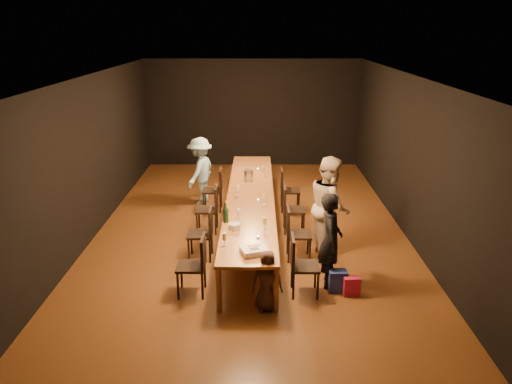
{
  "coord_description": "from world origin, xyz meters",
  "views": [
    {
      "loc": [
        0.15,
        -9.09,
        3.86
      ],
      "look_at": [
        0.11,
        -0.54,
        1.0
      ],
      "focal_mm": 35.0,
      "sensor_mm": 36.0,
      "label": 1
    }
  ],
  "objects_px": {
    "chair_right_1": "(299,234)",
    "chair_left_2": "(207,209)",
    "chair_right_3": "(290,190)",
    "ice_bucket": "(249,175)",
    "birthday_cake": "(254,251)",
    "chair_right_0": "(305,266)",
    "chair_left_0": "(191,265)",
    "chair_left_1": "(200,234)",
    "child": "(267,281)",
    "woman_birthday": "(331,240)",
    "man_blue": "(200,171)",
    "plate_stack": "(235,227)",
    "woman_tan": "(330,206)",
    "table": "(250,198)",
    "chair_right_2": "(294,209)",
    "chair_left_3": "(212,190)",
    "champagne_bottle": "(226,212)"
  },
  "relations": [
    {
      "from": "chair_right_3",
      "to": "birthday_cake",
      "type": "distance_m",
      "value": 3.86
    },
    {
      "from": "chair_right_1",
      "to": "man_blue",
      "type": "relative_size",
      "value": 0.61
    },
    {
      "from": "birthday_cake",
      "to": "champagne_bottle",
      "type": "distance_m",
      "value": 1.3
    },
    {
      "from": "chair_right_3",
      "to": "ice_bucket",
      "type": "bearing_deg",
      "value": -77.08
    },
    {
      "from": "woman_tan",
      "to": "man_blue",
      "type": "bearing_deg",
      "value": 40.0
    },
    {
      "from": "chair_left_2",
      "to": "plate_stack",
      "type": "bearing_deg",
      "value": -159.96
    },
    {
      "from": "chair_right_2",
      "to": "plate_stack",
      "type": "height_order",
      "value": "chair_right_2"
    },
    {
      "from": "chair_right_0",
      "to": "chair_left_3",
      "type": "distance_m",
      "value": 3.98
    },
    {
      "from": "chair_left_0",
      "to": "champagne_bottle",
      "type": "height_order",
      "value": "champagne_bottle"
    },
    {
      "from": "chair_left_1",
      "to": "child",
      "type": "distance_m",
      "value": 1.99
    },
    {
      "from": "chair_right_2",
      "to": "chair_left_2",
      "type": "relative_size",
      "value": 1.0
    },
    {
      "from": "chair_right_0",
      "to": "chair_left_1",
      "type": "height_order",
      "value": "same"
    },
    {
      "from": "birthday_cake",
      "to": "ice_bucket",
      "type": "height_order",
      "value": "ice_bucket"
    },
    {
      "from": "chair_right_0",
      "to": "chair_right_3",
      "type": "height_order",
      "value": "same"
    },
    {
      "from": "chair_right_0",
      "to": "chair_right_2",
      "type": "relative_size",
      "value": 1.0
    },
    {
      "from": "table",
      "to": "chair_left_1",
      "type": "distance_m",
      "value": 1.49
    },
    {
      "from": "child",
      "to": "chair_right_0",
      "type": "bearing_deg",
      "value": 31.05
    },
    {
      "from": "chair_right_3",
      "to": "woman_tan",
      "type": "bearing_deg",
      "value": 14.2
    },
    {
      "from": "table",
      "to": "chair_left_0",
      "type": "height_order",
      "value": "chair_left_0"
    },
    {
      "from": "chair_right_0",
      "to": "chair_right_3",
      "type": "relative_size",
      "value": 1.0
    },
    {
      "from": "chair_right_0",
      "to": "plate_stack",
      "type": "height_order",
      "value": "chair_right_0"
    },
    {
      "from": "chair_left_3",
      "to": "woman_tan",
      "type": "bearing_deg",
      "value": -133.72
    },
    {
      "from": "chair_right_2",
      "to": "ice_bucket",
      "type": "relative_size",
      "value": 4.35
    },
    {
      "from": "birthday_cake",
      "to": "ice_bucket",
      "type": "distance_m",
      "value": 3.57
    },
    {
      "from": "woman_tan",
      "to": "child",
      "type": "distance_m",
      "value": 2.24
    },
    {
      "from": "chair_left_3",
      "to": "champagne_bottle",
      "type": "height_order",
      "value": "champagne_bottle"
    },
    {
      "from": "chair_right_0",
      "to": "chair_left_0",
      "type": "bearing_deg",
      "value": -90.0
    },
    {
      "from": "chair_right_1",
      "to": "chair_left_2",
      "type": "distance_m",
      "value": 2.08
    },
    {
      "from": "chair_right_3",
      "to": "ice_bucket",
      "type": "distance_m",
      "value": 1.01
    },
    {
      "from": "chair_right_0",
      "to": "man_blue",
      "type": "xyz_separation_m",
      "value": [
        -2.0,
        4.07,
        0.29
      ]
    },
    {
      "from": "chair_right_1",
      "to": "woman_tan",
      "type": "distance_m",
      "value": 0.73
    },
    {
      "from": "woman_birthday",
      "to": "man_blue",
      "type": "relative_size",
      "value": 0.99
    },
    {
      "from": "chair_right_0",
      "to": "woman_birthday",
      "type": "relative_size",
      "value": 0.62
    },
    {
      "from": "chair_right_3",
      "to": "plate_stack",
      "type": "height_order",
      "value": "chair_right_3"
    },
    {
      "from": "chair_left_0",
      "to": "chair_left_3",
      "type": "xyz_separation_m",
      "value": [
        0.0,
        3.6,
        0.0
      ]
    },
    {
      "from": "chair_left_0",
      "to": "chair_left_1",
      "type": "distance_m",
      "value": 1.2
    },
    {
      "from": "chair_left_3",
      "to": "man_blue",
      "type": "xyz_separation_m",
      "value": [
        -0.3,
        0.47,
        0.29
      ]
    },
    {
      "from": "chair_right_2",
      "to": "chair_left_3",
      "type": "bearing_deg",
      "value": -125.22
    },
    {
      "from": "table",
      "to": "child",
      "type": "height_order",
      "value": "child"
    },
    {
      "from": "chair_left_2",
      "to": "plate_stack",
      "type": "height_order",
      "value": "chair_left_2"
    },
    {
      "from": "chair_right_2",
      "to": "woman_tan",
      "type": "relative_size",
      "value": 0.53
    },
    {
      "from": "chair_right_1",
      "to": "birthday_cake",
      "type": "distance_m",
      "value": 1.6
    },
    {
      "from": "chair_right_1",
      "to": "chair_left_2",
      "type": "xyz_separation_m",
      "value": [
        -1.7,
        1.2,
        0.0
      ]
    },
    {
      "from": "chair_left_2",
      "to": "chair_left_0",
      "type": "bearing_deg",
      "value": -180.0
    },
    {
      "from": "table",
      "to": "ice_bucket",
      "type": "distance_m",
      "value": 1.01
    },
    {
      "from": "child",
      "to": "ice_bucket",
      "type": "distance_m",
      "value": 3.86
    },
    {
      "from": "table",
      "to": "chair_left_2",
      "type": "relative_size",
      "value": 6.45
    },
    {
      "from": "chair_left_0",
      "to": "ice_bucket",
      "type": "distance_m",
      "value": 3.51
    },
    {
      "from": "table",
      "to": "chair_left_0",
      "type": "bearing_deg",
      "value": -109.5
    },
    {
      "from": "birthday_cake",
      "to": "chair_left_0",
      "type": "bearing_deg",
      "value": 151.1
    }
  ]
}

